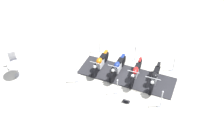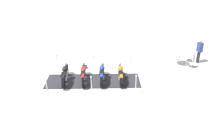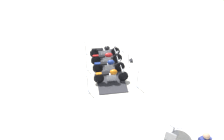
{
  "view_description": "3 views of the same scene",
  "coord_description": "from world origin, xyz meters",
  "px_view_note": "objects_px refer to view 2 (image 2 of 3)",
  "views": [
    {
      "loc": [
        -10.44,
        0.1,
        9.86
      ],
      "look_at": [
        -0.19,
        0.79,
        0.58
      ],
      "focal_mm": 41.56,
      "sensor_mm": 36.0,
      "label": 1
    },
    {
      "loc": [
        11.3,
        -2.91,
        6.37
      ],
      "look_at": [
        0.45,
        0.99,
        0.76
      ],
      "focal_mm": 36.97,
      "sensor_mm": 36.0,
      "label": 2
    },
    {
      "loc": [
        4.38,
        9.27,
        6.7
      ],
      "look_at": [
        0.28,
        1.19,
        0.63
      ],
      "focal_mm": 28.8,
      "sensor_mm": 36.0,
      "label": 3
    }
  ],
  "objects_px": {
    "motorcycle_maroon": "(84,73)",
    "info_placard": "(85,67)",
    "stanchion_right_rear": "(57,66)",
    "stanchion_left_mid": "(92,88)",
    "stanchion_right_front": "(130,64)",
    "cafe_table": "(179,56)",
    "stanchion_left_rear": "(47,90)",
    "motorcycle_copper": "(120,73)",
    "motorcycle_black": "(65,74)",
    "cafe_chair_near_table": "(192,60)",
    "stanchion_right_mid": "(94,66)",
    "bystander_person": "(200,49)",
    "stanchion_left_front": "(136,88)",
    "motorcycle_navy": "(102,73)"
  },
  "relations": [
    {
      "from": "stanchion_right_front",
      "to": "cafe_chair_near_table",
      "type": "xyz_separation_m",
      "value": [
        1.0,
        3.81,
        0.16
      ]
    },
    {
      "from": "stanchion_left_rear",
      "to": "stanchion_right_rear",
      "type": "distance_m",
      "value": 2.84
    },
    {
      "from": "cafe_table",
      "to": "motorcycle_maroon",
      "type": "bearing_deg",
      "value": -88.83
    },
    {
      "from": "cafe_chair_near_table",
      "to": "info_placard",
      "type": "bearing_deg",
      "value": 38.73
    },
    {
      "from": "stanchion_right_front",
      "to": "motorcycle_maroon",
      "type": "bearing_deg",
      "value": -81.97
    },
    {
      "from": "motorcycle_navy",
      "to": "motorcycle_copper",
      "type": "bearing_deg",
      "value": -87.97
    },
    {
      "from": "stanchion_right_front",
      "to": "cafe_chair_near_table",
      "type": "distance_m",
      "value": 3.94
    },
    {
      "from": "cafe_chair_near_table",
      "to": "stanchion_right_rear",
      "type": "bearing_deg",
      "value": 41.31
    },
    {
      "from": "stanchion_left_rear",
      "to": "info_placard",
      "type": "height_order",
      "value": "stanchion_left_rear"
    },
    {
      "from": "motorcycle_maroon",
      "to": "info_placard",
      "type": "relative_size",
      "value": 5.2
    },
    {
      "from": "stanchion_right_front",
      "to": "info_placard",
      "type": "relative_size",
      "value": 2.77
    },
    {
      "from": "cafe_table",
      "to": "stanchion_right_mid",
      "type": "bearing_deg",
      "value": -100.41
    },
    {
      "from": "motorcycle_copper",
      "to": "stanchion_right_rear",
      "type": "xyz_separation_m",
      "value": [
        -2.52,
        -3.21,
        -0.1
      ]
    },
    {
      "from": "stanchion_left_mid",
      "to": "info_placard",
      "type": "bearing_deg",
      "value": 172.81
    },
    {
      "from": "motorcycle_navy",
      "to": "stanchion_left_rear",
      "type": "xyz_separation_m",
      "value": [
        0.49,
        -3.1,
        -0.17
      ]
    },
    {
      "from": "stanchion_left_front",
      "to": "stanchion_right_front",
      "type": "xyz_separation_m",
      "value": [
        -2.69,
        0.89,
        0.07
      ]
    },
    {
      "from": "motorcycle_copper",
      "to": "stanchion_left_front",
      "type": "relative_size",
      "value": 1.83
    },
    {
      "from": "stanchion_right_front",
      "to": "stanchion_right_rear",
      "type": "bearing_deg",
      "value": -108.27
    },
    {
      "from": "stanchion_right_mid",
      "to": "stanchion_right_front",
      "type": "relative_size",
      "value": 0.89
    },
    {
      "from": "stanchion_left_mid",
      "to": "cafe_table",
      "type": "distance_m",
      "value": 6.63
    },
    {
      "from": "motorcycle_navy",
      "to": "bystander_person",
      "type": "height_order",
      "value": "bystander_person"
    },
    {
      "from": "stanchion_right_front",
      "to": "bystander_person",
      "type": "height_order",
      "value": "bystander_person"
    },
    {
      "from": "stanchion_right_mid",
      "to": "cafe_table",
      "type": "xyz_separation_m",
      "value": [
        1.01,
        5.52,
        0.27
      ]
    },
    {
      "from": "stanchion_right_rear",
      "to": "stanchion_right_front",
      "type": "height_order",
      "value": "stanchion_right_front"
    },
    {
      "from": "motorcycle_black",
      "to": "cafe_chair_near_table",
      "type": "xyz_separation_m",
      "value": [
        0.89,
        7.89,
        0.08
      ]
    },
    {
      "from": "motorcycle_navy",
      "to": "bystander_person",
      "type": "bearing_deg",
      "value": -67.66
    },
    {
      "from": "stanchion_left_rear",
      "to": "motorcycle_copper",
      "type": "bearing_deg",
      "value": 92.4
    },
    {
      "from": "cafe_table",
      "to": "cafe_chair_near_table",
      "type": "distance_m",
      "value": 0.83
    },
    {
      "from": "stanchion_left_mid",
      "to": "cafe_chair_near_table",
      "type": "height_order",
      "value": "stanchion_left_mid"
    },
    {
      "from": "motorcycle_black",
      "to": "stanchion_right_front",
      "type": "bearing_deg",
      "value": -72.4
    },
    {
      "from": "stanchion_right_mid",
      "to": "bystander_person",
      "type": "relative_size",
      "value": 0.62
    },
    {
      "from": "motorcycle_maroon",
      "to": "motorcycle_black",
      "type": "distance_m",
      "value": 1.04
    },
    {
      "from": "motorcycle_copper",
      "to": "stanchion_right_front",
      "type": "relative_size",
      "value": 1.78
    },
    {
      "from": "stanchion_right_front",
      "to": "motorcycle_black",
      "type": "bearing_deg",
      "value": -88.35
    },
    {
      "from": "bystander_person",
      "to": "stanchion_left_rear",
      "type": "bearing_deg",
      "value": 8.66
    },
    {
      "from": "stanchion_right_mid",
      "to": "cafe_chair_near_table",
      "type": "xyz_separation_m",
      "value": [
        1.71,
        5.96,
        0.24
      ]
    },
    {
      "from": "stanchion_right_front",
      "to": "cafe_table",
      "type": "bearing_deg",
      "value": 84.85
    },
    {
      "from": "motorcycle_maroon",
      "to": "stanchion_right_rear",
      "type": "height_order",
      "value": "stanchion_right_rear"
    },
    {
      "from": "motorcycle_maroon",
      "to": "info_placard",
      "type": "bearing_deg",
      "value": 1.06
    },
    {
      "from": "stanchion_right_mid",
      "to": "stanchion_left_rear",
      "type": "bearing_deg",
      "value": -56.92
    },
    {
      "from": "motorcycle_navy",
      "to": "stanchion_left_mid",
      "type": "distance_m",
      "value": 1.54
    },
    {
      "from": "stanchion_left_front",
      "to": "bystander_person",
      "type": "relative_size",
      "value": 0.68
    },
    {
      "from": "motorcycle_copper",
      "to": "motorcycle_maroon",
      "type": "relative_size",
      "value": 0.95
    },
    {
      "from": "motorcycle_black",
      "to": "bystander_person",
      "type": "height_order",
      "value": "bystander_person"
    },
    {
      "from": "cafe_table",
      "to": "stanchion_right_rear",
      "type": "bearing_deg",
      "value": -102.67
    },
    {
      "from": "motorcycle_maroon",
      "to": "cafe_chair_near_table",
      "type": "bearing_deg",
      "value": -78.71
    },
    {
      "from": "stanchion_left_front",
      "to": "stanchion_right_front",
      "type": "bearing_deg",
      "value": 161.73
    },
    {
      "from": "motorcycle_navy",
      "to": "cafe_table",
      "type": "relative_size",
      "value": 2.32
    },
    {
      "from": "stanchion_left_front",
      "to": "info_placard",
      "type": "xyz_separation_m",
      "value": [
        -3.94,
        -1.75,
        -0.28
      ]
    },
    {
      "from": "stanchion_left_rear",
      "to": "info_placard",
      "type": "bearing_deg",
      "value": 134.48
    }
  ]
}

